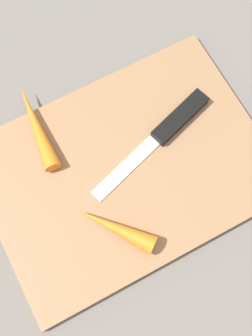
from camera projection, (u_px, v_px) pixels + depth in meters
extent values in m
plane|color=slate|center=(126.00, 171.00, 0.58)|extent=(1.40, 1.40, 0.00)
cube|color=#99704C|center=(126.00, 169.00, 0.58)|extent=(0.36, 0.26, 0.01)
cube|color=#B7B7BC|center=(127.00, 170.00, 0.57)|extent=(0.11, 0.05, 0.00)
cube|color=black|center=(180.00, 117.00, 0.59)|extent=(0.09, 0.05, 0.01)
cone|color=orange|center=(116.00, 228.00, 0.54)|extent=(0.08, 0.10, 0.02)
cone|color=orange|center=(37.00, 126.00, 0.58)|extent=(0.03, 0.13, 0.02)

